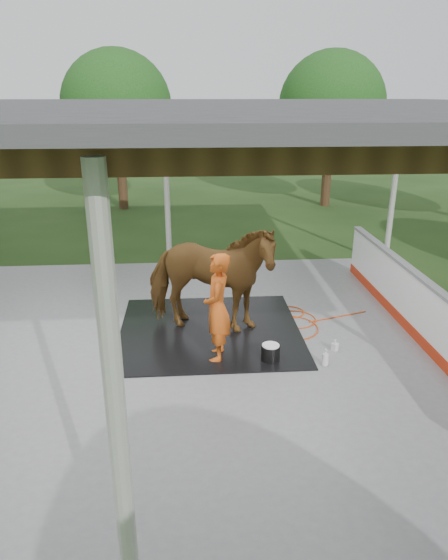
{
  "coord_description": "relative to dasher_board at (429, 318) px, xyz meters",
  "views": [
    {
      "loc": [
        0.51,
        -7.53,
        4.22
      ],
      "look_at": [
        1.1,
        0.51,
        1.2
      ],
      "focal_mm": 32.0,
      "sensor_mm": 36.0,
      "label": 1
    }
  ],
  "objects": [
    {
      "name": "ground",
      "position": [
        -4.6,
        0.0,
        -0.59
      ],
      "size": [
        100.0,
        100.0,
        0.0
      ],
      "primitive_type": "plane",
      "color": "#1E3814"
    },
    {
      "name": "concrete_slab",
      "position": [
        -4.6,
        0.0,
        -0.57
      ],
      "size": [
        12.0,
        10.0,
        0.05
      ],
      "primitive_type": "cube",
      "color": "slate",
      "rests_on": "ground"
    },
    {
      "name": "pavilion_structure",
      "position": [
        -4.6,
        -0.0,
        3.37
      ],
      "size": [
        12.6,
        10.6,
        4.05
      ],
      "color": "beige",
      "rests_on": "ground"
    },
    {
      "name": "dasher_board",
      "position": [
        0.0,
        0.0,
        0.0
      ],
      "size": [
        0.16,
        8.0,
        1.15
      ],
      "color": "#AF280E",
      "rests_on": "concrete_slab"
    },
    {
      "name": "tree_belt",
      "position": [
        -4.3,
        0.9,
        3.2
      ],
      "size": [
        28.0,
        28.0,
        5.8
      ],
      "color": "#382314",
      "rests_on": "ground"
    },
    {
      "name": "rubber_mat",
      "position": [
        -3.74,
        0.89,
        -0.53
      ],
      "size": [
        3.34,
        3.13,
        0.03
      ],
      "primitive_type": "cube",
      "color": "black",
      "rests_on": "concrete_slab"
    },
    {
      "name": "horse",
      "position": [
        -3.74,
        0.89,
        0.51
      ],
      "size": [
        2.63,
        1.68,
        2.05
      ],
      "primitive_type": "imported",
      "rotation": [
        0.0,
        0.0,
        1.32
      ],
      "color": "brown",
      "rests_on": "rubber_mat"
    },
    {
      "name": "handler",
      "position": [
        -3.66,
        -0.13,
        0.37
      ],
      "size": [
        0.51,
        0.71,
        1.83
      ],
      "primitive_type": "imported",
      "rotation": [
        0.0,
        0.0,
        -1.69
      ],
      "color": "#D15316",
      "rests_on": "concrete_slab"
    },
    {
      "name": "wash_bucket",
      "position": [
        -2.79,
        -0.29,
        -0.39
      ],
      "size": [
        0.31,
        0.31,
        0.29
      ],
      "color": "black",
      "rests_on": "concrete_slab"
    },
    {
      "name": "soap_bottle_a",
      "position": [
        -1.92,
        -0.52,
        -0.4
      ],
      "size": [
        0.13,
        0.13,
        0.3
      ],
      "primitive_type": "imported",
      "rotation": [
        0.0,
        0.0,
        0.2
      ],
      "color": "silver",
      "rests_on": "concrete_slab"
    },
    {
      "name": "soap_bottle_b",
      "position": [
        -1.62,
        -0.03,
        -0.44
      ],
      "size": [
        0.14,
        0.14,
        0.21
      ],
      "primitive_type": "imported",
      "rotation": [
        0.0,
        0.0,
        -0.89
      ],
      "color": "#338CD8",
      "rests_on": "concrete_slab"
    },
    {
      "name": "hose_coil",
      "position": [
        -2.13,
        1.13,
        -0.53
      ],
      "size": [
        2.22,
        1.54,
        0.02
      ],
      "color": "#BA3F0D",
      "rests_on": "concrete_slab"
    }
  ]
}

